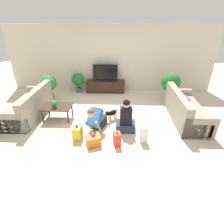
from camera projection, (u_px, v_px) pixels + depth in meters
ground_plane at (106, 120)px, 5.41m from camera, size 16.00×16.00×0.00m
wall_back at (110, 59)px, 7.10m from camera, size 8.40×0.06×2.60m
sofa_left at (30, 107)px, 5.52m from camera, size 0.85×2.09×0.87m
sofa_right at (185, 110)px, 5.31m from camera, size 0.85×2.09×0.87m
coffee_table at (57, 108)px, 5.31m from camera, size 0.89×0.60×0.43m
tv_console at (106, 86)px, 7.36m from camera, size 1.59×0.43×0.48m
tv at (105, 74)px, 7.11m from camera, size 0.99×0.20×0.68m
potted_plant_corner_right at (171, 83)px, 6.35m from camera, size 0.68×0.68×1.07m
potted_plant_corner_left at (49, 84)px, 6.61m from camera, size 0.59×0.59×0.91m
potted_plant_back_left at (78, 80)px, 7.24m from camera, size 0.51×0.51×0.80m
person_kneeling at (96, 119)px, 4.77m from camera, size 0.54×0.84×0.80m
person_sitting at (126, 119)px, 4.75m from camera, size 0.52×0.48×0.96m
dog at (111, 113)px, 5.30m from camera, size 0.41×0.36×0.35m
gift_box_a at (93, 140)px, 4.31m from camera, size 0.42×0.40×0.34m
gift_box_b at (117, 139)px, 4.28m from camera, size 0.22×0.26×0.40m
gift_box_c at (77, 133)px, 4.51m from camera, size 0.23×0.29×0.42m
gift_bag_a at (144, 135)px, 4.34m from camera, size 0.20×0.14×0.46m
tabletop_plant at (54, 104)px, 5.16m from camera, size 0.17×0.17×0.22m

